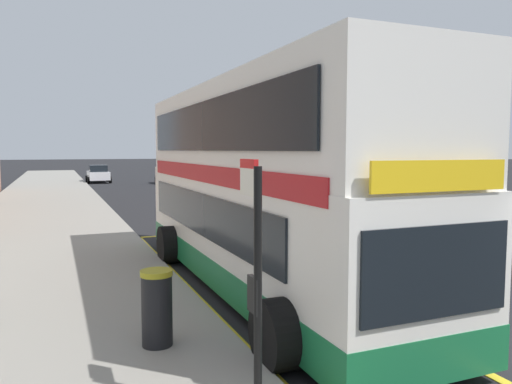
{
  "coord_description": "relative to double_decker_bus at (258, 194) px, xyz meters",
  "views": [
    {
      "loc": [
        -6.53,
        -4.31,
        3.02
      ],
      "look_at": [
        -2.85,
        4.61,
        2.18
      ],
      "focal_mm": 34.32,
      "sensor_mm": 36.0,
      "label": 1
    }
  ],
  "objects": [
    {
      "name": "pavement_near",
      "position": [
        -4.54,
        26.56,
        -1.99
      ],
      "size": [
        6.0,
        76.0,
        0.14
      ],
      "primitive_type": "cube",
      "color": "gray",
      "rests_on": "ground"
    },
    {
      "name": "parked_car_grey_far",
      "position": [
        7.29,
        23.21,
        -1.26
      ],
      "size": [
        2.09,
        4.2,
        1.62
      ],
      "rotation": [
        0.0,
        0.0,
        0.03
      ],
      "color": "slate",
      "rests_on": "ground"
    },
    {
      "name": "bus_bay_markings",
      "position": [
        -0.11,
        -0.01,
        -2.06
      ],
      "size": [
        2.86,
        14.48,
        0.01
      ],
      "color": "yellow",
      "rests_on": "ground"
    },
    {
      "name": "litter_bin",
      "position": [
        -2.75,
        -2.72,
        -1.36
      ],
      "size": [
        0.47,
        0.47,
        1.12
      ],
      "color": "black",
      "rests_on": "pavement_near"
    },
    {
      "name": "parked_car_navy_kerbside",
      "position": [
        5.43,
        33.59,
        -1.26
      ],
      "size": [
        2.09,
        4.2,
        1.62
      ],
      "rotation": [
        0.0,
        0.0,
        0.05
      ],
      "color": "navy",
      "rests_on": "ground"
    },
    {
      "name": "parked_car_white_behind",
      "position": [
        -0.38,
        37.45,
        -1.26
      ],
      "size": [
        2.09,
        4.2,
        1.62
      ],
      "rotation": [
        0.0,
        0.0,
        0.02
      ],
      "color": "silver",
      "rests_on": "ground"
    },
    {
      "name": "ground_plane",
      "position": [
        2.46,
        26.56,
        -2.06
      ],
      "size": [
        260.0,
        260.0,
        0.0
      ],
      "primitive_type": "plane",
      "color": "black"
    },
    {
      "name": "bus_stop_sign",
      "position": [
        -2.11,
        -4.96,
        -0.3
      ],
      "size": [
        0.09,
        0.51,
        2.77
      ],
      "color": "black",
      "rests_on": "pavement_near"
    },
    {
      "name": "double_decker_bus",
      "position": [
        0.0,
        0.0,
        0.0
      ],
      "size": [
        3.16,
        10.84,
        4.4
      ],
      "color": "white",
      "rests_on": "ground"
    }
  ]
}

